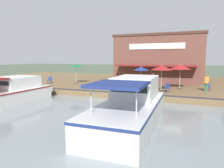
{
  "coord_description": "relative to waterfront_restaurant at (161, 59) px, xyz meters",
  "views": [
    {
      "loc": [
        16.8,
        5.1,
        3.7
      ],
      "look_at": [
        -1.0,
        -1.9,
        1.3
      ],
      "focal_mm": 32.0,
      "sensor_mm": 36.0,
      "label": 1
    }
  ],
  "objects": [
    {
      "name": "cafe_chair_mid_patio",
      "position": [
        10.82,
        -4.38,
        -2.7
      ],
      "size": [
        0.58,
        0.58,
        0.85
      ],
      "color": "navy",
      "rests_on": "quay_deck"
    },
    {
      "name": "patio_umbrella_by_entrance",
      "position": [
        10.56,
        1.56,
        -0.91
      ],
      "size": [
        2.16,
        2.16,
        2.52
      ],
      "color": "#B7B7B7",
      "rests_on": "quay_deck"
    },
    {
      "name": "patio_umbrella_mid_patio_right",
      "position": [
        8.33,
        3.15,
        -0.88
      ],
      "size": [
        2.18,
        2.18,
        2.59
      ],
      "color": "#B7B7B7",
      "rests_on": "quay_deck"
    },
    {
      "name": "quay_edge_fender",
      "position": [
        13.25,
        -0.97,
        -3.12
      ],
      "size": [
        0.2,
        50.4,
        0.1
      ],
      "primitive_type": "cube",
      "color": "#2D2D33",
      "rests_on": "quay_deck"
    },
    {
      "name": "cafe_chair_beside_entrance",
      "position": [
        9.34,
        -0.13,
        -2.7
      ],
      "size": [
        0.51,
        0.51,
        0.85
      ],
      "color": "navy",
      "rests_on": "quay_deck"
    },
    {
      "name": "patio_umbrella_far_corner",
      "position": [
        8.3,
        -9.36,
        -0.88
      ],
      "size": [
        1.97,
        1.97,
        2.52
      ],
      "color": "#B7B7B7",
      "rests_on": "quay_deck"
    },
    {
      "name": "quay_deck",
      "position": [
        2.35,
        -0.97,
        -3.47
      ],
      "size": [
        22.0,
        56.0,
        0.6
      ],
      "primitive_type": "cube",
      "color": "brown",
      "rests_on": "ground"
    },
    {
      "name": "patio_umbrella_mid_patio_left",
      "position": [
        8.12,
        -1.01,
        -1.15
      ],
      "size": [
        1.78,
        1.78,
        2.28
      ],
      "color": "#B7B7B7",
      "rests_on": "quay_deck"
    },
    {
      "name": "motorboat_far_downstream",
      "position": [
        18.98,
        1.12,
        -2.75
      ],
      "size": [
        9.58,
        3.09,
        2.57
      ],
      "color": "silver",
      "rests_on": "river_water"
    },
    {
      "name": "motorboat_second_along",
      "position": [
        17.75,
        -9.92,
        -2.89
      ],
      "size": [
        9.45,
        3.56,
        2.21
      ],
      "color": "white",
      "rests_on": "river_water"
    },
    {
      "name": "cafe_chair_back_row_seat",
      "position": [
        9.49,
        -12.57,
        -2.7
      ],
      "size": [
        0.54,
        0.54,
        0.85
      ],
      "color": "navy",
      "rests_on": "quay_deck"
    },
    {
      "name": "ground_plane",
      "position": [
        13.35,
        -0.97,
        -3.77
      ],
      "size": [
        220.0,
        220.0,
        0.0
      ],
      "primitive_type": "plane",
      "color": "#4C5B47"
    },
    {
      "name": "cafe_chair_facing_river",
      "position": [
        11.16,
        2.14,
        -2.7
      ],
      "size": [
        0.6,
        0.6,
        0.85
      ],
      "color": "navy",
      "rests_on": "quay_deck"
    },
    {
      "name": "waterfront_restaurant",
      "position": [
        0.0,
        0.0,
        0.0
      ],
      "size": [
        11.22,
        11.67,
        6.34
      ],
      "color": "brown",
      "rests_on": "quay_deck"
    },
    {
      "name": "person_mid_patio",
      "position": [
        10.26,
        0.71,
        -2.11
      ],
      "size": [
        0.48,
        0.48,
        1.7
      ],
      "color": "gold",
      "rests_on": "quay_deck"
    },
    {
      "name": "person_at_quay_edge",
      "position": [
        9.25,
        5.6,
        -2.12
      ],
      "size": [
        0.48,
        0.48,
        1.68
      ],
      "color": "#337547",
      "rests_on": "quay_deck"
    },
    {
      "name": "cafe_chair_far_corner_seat",
      "position": [
        8.43,
        5.79,
        -2.7
      ],
      "size": [
        0.54,
        0.54,
        0.85
      ],
      "color": "navy",
      "rests_on": "quay_deck"
    }
  ]
}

